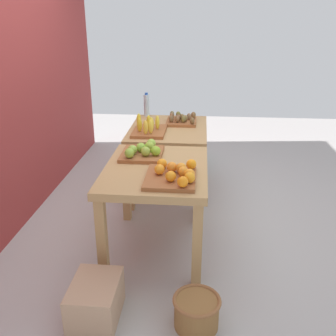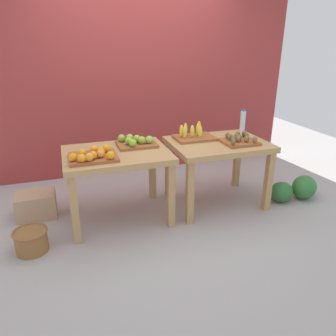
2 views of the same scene
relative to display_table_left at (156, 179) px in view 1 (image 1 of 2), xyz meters
name	(u,v)px [view 1 (image 1 of 2)]	position (x,y,z in m)	size (l,w,h in m)	color
ground_plane	(164,215)	(0.56, 0.00, -0.63)	(8.00, 8.00, 0.00)	#A6A19F
back_wall	(9,57)	(0.56, 1.35, 0.87)	(4.40, 0.12, 3.00)	maroon
display_table_left	(156,179)	(0.00, 0.00, 0.00)	(1.04, 0.80, 0.74)	tan
display_table_right	(168,137)	(1.12, 0.00, 0.00)	(1.04, 0.80, 0.74)	tan
orange_bin	(174,175)	(-0.24, -0.16, 0.15)	(0.45, 0.38, 0.11)	#96562E
apple_bin	(143,152)	(0.23, 0.14, 0.15)	(0.40, 0.35, 0.11)	#96562E
banana_crate	(149,129)	(0.90, 0.18, 0.15)	(0.44, 0.32, 0.17)	#96562E
kiwi_bin	(181,120)	(1.30, -0.12, 0.14)	(0.36, 0.32, 0.10)	#96562E
water_bottle	(147,105)	(1.59, 0.30, 0.24)	(0.06, 0.06, 0.27)	silver
watermelon_pile	(192,152)	(2.06, -0.23, -0.50)	(0.69, 0.43, 0.28)	#2D6E30
wicker_basket	(197,311)	(-0.86, -0.35, -0.52)	(0.31, 0.31, 0.21)	brown
cardboard_produce_box	(96,301)	(-0.84, 0.30, -0.50)	(0.40, 0.30, 0.27)	tan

